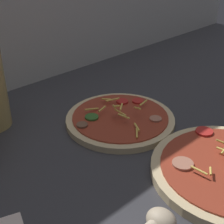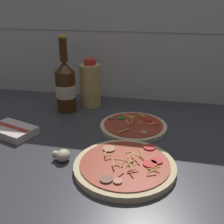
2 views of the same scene
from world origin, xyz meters
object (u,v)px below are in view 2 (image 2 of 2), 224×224
(beer_bottle, at_px, (66,85))
(oil_bottle, at_px, (90,85))
(mushroom_left, at_px, (62,155))
(dish_towel, at_px, (12,130))
(pizza_far, at_px, (133,126))
(pizza_near, at_px, (125,166))

(beer_bottle, bearing_deg, oil_bottle, 42.08)
(mushroom_left, xyz_separation_m, dish_towel, (-0.21, 0.11, -0.00))
(beer_bottle, relative_size, mushroom_left, 6.19)
(oil_bottle, relative_size, mushroom_left, 4.14)
(pizza_far, xyz_separation_m, oil_bottle, (-0.20, 0.17, 0.08))
(beer_bottle, relative_size, oil_bottle, 1.49)
(mushroom_left, relative_size, dish_towel, 0.27)
(dish_towel, bearing_deg, pizza_far, 18.39)
(pizza_far, xyz_separation_m, dish_towel, (-0.37, -0.12, 0.00))
(pizza_far, bearing_deg, dish_towel, -161.61)
(pizza_far, height_order, mushroom_left, pizza_far)
(pizza_near, xyz_separation_m, dish_towel, (-0.38, 0.12, 0.00))
(pizza_near, height_order, beer_bottle, beer_bottle)
(beer_bottle, xyz_separation_m, mushroom_left, (0.11, -0.34, -0.08))
(pizza_near, distance_m, mushroom_left, 0.17)
(mushroom_left, height_order, dish_towel, mushroom_left)
(dish_towel, bearing_deg, mushroom_left, -27.82)
(pizza_near, distance_m, pizza_far, 0.24)
(beer_bottle, distance_m, mushroom_left, 0.37)
(pizza_near, relative_size, pizza_far, 1.17)
(mushroom_left, bearing_deg, dish_towel, 152.18)
(oil_bottle, bearing_deg, dish_towel, -120.49)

